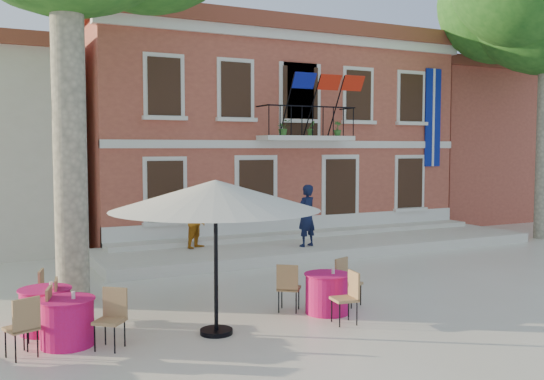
{
  "coord_description": "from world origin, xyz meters",
  "views": [
    {
      "loc": [
        -7.73,
        -11.65,
        3.19
      ],
      "look_at": [
        -0.26,
        3.5,
        2.01
      ],
      "focal_mm": 40.0,
      "sensor_mm": 36.0,
      "label": 1
    }
  ],
  "objects": [
    {
      "name": "ground",
      "position": [
        0.0,
        0.0,
        0.0
      ],
      "size": [
        90.0,
        90.0,
        0.0
      ],
      "primitive_type": "plane",
      "color": "beige",
      "rests_on": "ground"
    },
    {
      "name": "main_building",
      "position": [
        2.0,
        9.99,
        3.78
      ],
      "size": [
        13.5,
        9.59,
        7.5
      ],
      "color": "#BB5943",
      "rests_on": "ground"
    },
    {
      "name": "neighbor_east",
      "position": [
        14.0,
        11.0,
        3.22
      ],
      "size": [
        9.4,
        9.4,
        6.4
      ],
      "color": "#BB5943",
      "rests_on": "ground"
    },
    {
      "name": "terrace",
      "position": [
        2.0,
        4.4,
        0.15
      ],
      "size": [
        14.0,
        3.4,
        0.3
      ],
      "primitive_type": "cube",
      "color": "silver",
      "rests_on": "ground"
    },
    {
      "name": "patio_umbrella",
      "position": [
        -4.08,
        -2.09,
        2.38
      ],
      "size": [
        3.56,
        3.56,
        2.65
      ],
      "color": "black",
      "rests_on": "ground"
    },
    {
      "name": "pedestrian_navy",
      "position": [
        0.95,
        3.68,
        1.21
      ],
      "size": [
        0.76,
        0.62,
        1.82
      ],
      "primitive_type": "imported",
      "rotation": [
        0.0,
        0.0,
        3.45
      ],
      "color": "#0F1533",
      "rests_on": "terrace"
    },
    {
      "name": "pedestrian_orange",
      "position": [
        -1.97,
        4.82,
        1.09
      ],
      "size": [
        0.97,
        0.92,
        1.57
      ],
      "primitive_type": "imported",
      "rotation": [
        0.0,
        0.0,
        0.6
      ],
      "color": "#BF6D16",
      "rests_on": "terrace"
    },
    {
      "name": "cafe_table_0",
      "position": [
        -6.7,
        -0.71,
        0.42
      ],
      "size": [
        0.91,
        1.96,
        0.95
      ],
      "color": "#C2126D",
      "rests_on": "ground"
    },
    {
      "name": "cafe_table_1",
      "position": [
        -1.69,
        -1.81,
        0.43
      ],
      "size": [
        1.86,
        1.73,
        0.95
      ],
      "color": "#C2126D",
      "rests_on": "ground"
    },
    {
      "name": "cafe_table_3",
      "position": [
        -6.46,
        -1.61,
        0.43
      ],
      "size": [
        1.85,
        1.75,
        0.95
      ],
      "color": "#C2126D",
      "rests_on": "ground"
    }
  ]
}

